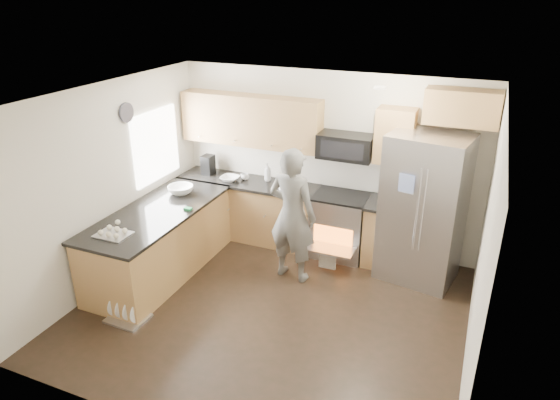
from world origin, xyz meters
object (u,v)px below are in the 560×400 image
at_px(stove_range, 340,211).
at_px(person, 292,215).
at_px(refrigerator, 423,209).
at_px(dish_rack, 127,314).

relative_size(stove_range, person, 0.98).
bearing_deg(refrigerator, dish_rack, -132.04).
relative_size(stove_range, dish_rack, 3.77).
bearing_deg(person, refrigerator, -148.73).
bearing_deg(stove_range, person, -115.53).
height_order(stove_range, dish_rack, stove_range).
height_order(stove_range, refrigerator, refrigerator).
relative_size(refrigerator, dish_rack, 4.19).
bearing_deg(stove_range, dish_rack, -126.24).
bearing_deg(person, dish_rack, 57.10).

